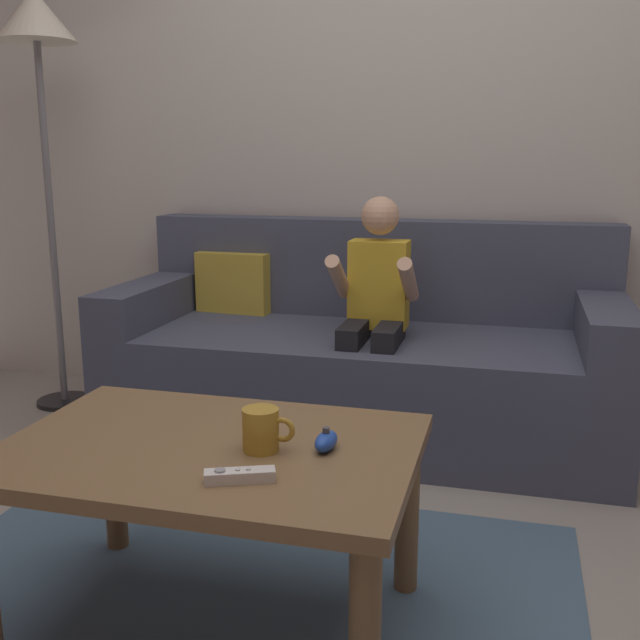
# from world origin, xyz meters

# --- Properties ---
(wall_back) EXTENTS (4.50, 0.05, 2.50)m
(wall_back) POSITION_xyz_m (0.00, 1.76, 1.25)
(wall_back) COLOR beige
(wall_back) RESTS_ON ground
(couch) EXTENTS (1.95, 0.80, 0.83)m
(couch) POSITION_xyz_m (-0.12, 1.37, 0.29)
(couch) COLOR #474C60
(couch) RESTS_ON ground
(person_seated_on_couch) EXTENTS (0.31, 0.38, 0.94)m
(person_seated_on_couch) POSITION_xyz_m (-0.04, 1.19, 0.54)
(person_seated_on_couch) COLOR black
(person_seated_on_couch) RESTS_ON ground
(coffee_table) EXTENTS (0.92, 0.64, 0.46)m
(coffee_table) POSITION_xyz_m (-0.19, 0.02, 0.39)
(coffee_table) COLOR brown
(coffee_table) RESTS_ON ground
(area_rug) EXTENTS (1.71, 1.41, 0.01)m
(area_rug) POSITION_xyz_m (-0.19, 0.02, 0.00)
(area_rug) COLOR slate
(area_rug) RESTS_ON ground
(game_remote_white_near_edge) EXTENTS (0.14, 0.09, 0.03)m
(game_remote_white_near_edge) POSITION_xyz_m (-0.06, -0.15, 0.47)
(game_remote_white_near_edge) COLOR white
(game_remote_white_near_edge) RESTS_ON coffee_table
(nunchuk_blue) EXTENTS (0.05, 0.09, 0.05)m
(nunchuk_blue) POSITION_xyz_m (0.07, 0.05, 0.48)
(nunchuk_blue) COLOR blue
(nunchuk_blue) RESTS_ON coffee_table
(coffee_mug) EXTENTS (0.12, 0.08, 0.09)m
(coffee_mug) POSITION_xyz_m (-0.06, 0.01, 0.51)
(coffee_mug) COLOR #B78C2D
(coffee_mug) RESTS_ON coffee_table
(floor_lamp) EXTENTS (0.32, 0.32, 1.74)m
(floor_lamp) POSITION_xyz_m (-1.48, 1.35, 1.51)
(floor_lamp) COLOR black
(floor_lamp) RESTS_ON ground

